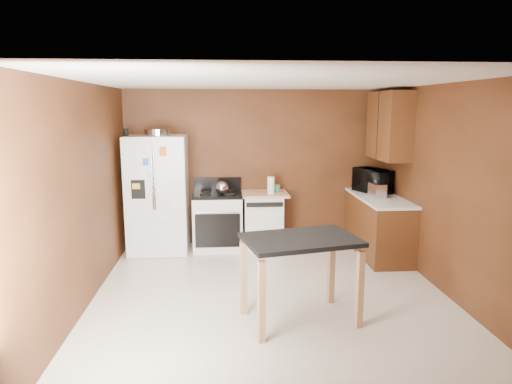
{
  "coord_description": "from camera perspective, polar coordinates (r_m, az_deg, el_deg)",
  "views": [
    {
      "loc": [
        -0.56,
        -5.11,
        2.22
      ],
      "look_at": [
        -0.11,
        0.85,
        1.11
      ],
      "focal_mm": 32.0,
      "sensor_mm": 36.0,
      "label": 1
    }
  ],
  "objects": [
    {
      "name": "toaster",
      "position": [
        7.01,
        14.91,
        0.2
      ],
      "size": [
        0.2,
        0.3,
        0.21
      ],
      "primitive_type": "cube",
      "rotation": [
        0.0,
        0.0,
        0.1
      ],
      "color": "silver",
      "rests_on": "right_cabinets"
    },
    {
      "name": "dishwasher",
      "position": [
        7.31,
        0.86,
        -3.45
      ],
      "size": [
        0.78,
        0.63,
        0.89
      ],
      "color": "white",
      "rests_on": "ground"
    },
    {
      "name": "green_canister",
      "position": [
        7.28,
        2.59,
        0.49
      ],
      "size": [
        0.13,
        0.13,
        0.12
      ],
      "primitive_type": "cylinder",
      "rotation": [
        0.0,
        0.0,
        -0.26
      ],
      "color": "#3D9E5C",
      "rests_on": "dishwasher"
    },
    {
      "name": "wall_front",
      "position": [
        3.07,
        6.53,
        -7.9
      ],
      "size": [
        4.2,
        0.0,
        4.2
      ],
      "primitive_type": "plane",
      "rotation": [
        -1.57,
        0.0,
        0.0
      ],
      "color": "#5E2F18",
      "rests_on": "ground"
    },
    {
      "name": "island",
      "position": [
        4.75,
        5.57,
        -7.39
      ],
      "size": [
        1.27,
        0.99,
        0.91
      ],
      "color": "black",
      "rests_on": "ground"
    },
    {
      "name": "kettle",
      "position": [
        7.03,
        -4.28,
        0.54
      ],
      "size": [
        0.2,
        0.2,
        0.2
      ],
      "primitive_type": "sphere",
      "color": "silver",
      "rests_on": "gas_range"
    },
    {
      "name": "wall_right",
      "position": [
        5.84,
        22.86,
        0.17
      ],
      "size": [
        0.0,
        4.5,
        4.5
      ],
      "primitive_type": "plane",
      "rotation": [
        1.57,
        0.0,
        -1.57
      ],
      "color": "#5E2F18",
      "rests_on": "ground"
    },
    {
      "name": "floor",
      "position": [
        5.6,
        1.85,
        -12.8
      ],
      "size": [
        4.5,
        4.5,
        0.0
      ],
      "primitive_type": "plane",
      "color": "silver",
      "rests_on": "ground"
    },
    {
      "name": "refrigerator",
      "position": [
        7.17,
        -12.16,
        -0.29
      ],
      "size": [
        0.9,
        0.8,
        1.8
      ],
      "color": "white",
      "rests_on": "ground"
    },
    {
      "name": "wall_left",
      "position": [
        5.43,
        -20.7,
        -0.43
      ],
      "size": [
        0.0,
        4.5,
        4.5
      ],
      "primitive_type": "plane",
      "rotation": [
        1.57,
        0.0,
        1.57
      ],
      "color": "#5E2F18",
      "rests_on": "ground"
    },
    {
      "name": "ceiling",
      "position": [
        5.15,
        2.02,
        13.67
      ],
      "size": [
        4.5,
        4.5,
        0.0
      ],
      "primitive_type": "plane",
      "rotation": [
        3.14,
        0.0,
        0.0
      ],
      "color": "white",
      "rests_on": "ground"
    },
    {
      "name": "right_cabinets",
      "position": [
        7.14,
        15.42,
        -0.42
      ],
      "size": [
        0.63,
        1.58,
        2.45
      ],
      "color": "#5F2F1A",
      "rests_on": "ground"
    },
    {
      "name": "wall_back",
      "position": [
        7.45,
        0.06,
        3.07
      ],
      "size": [
        4.2,
        0.0,
        4.2
      ],
      "primitive_type": "plane",
      "rotation": [
        1.57,
        0.0,
        0.0
      ],
      "color": "#5E2F18",
      "rests_on": "ground"
    },
    {
      "name": "microwave",
      "position": [
        7.41,
        14.37,
        1.28
      ],
      "size": [
        0.63,
        0.72,
        0.34
      ],
      "primitive_type": "imported",
      "rotation": [
        0.0,
        0.0,
        2.01
      ],
      "color": "black",
      "rests_on": "right_cabinets"
    },
    {
      "name": "gas_range",
      "position": [
        7.25,
        -4.81,
        -3.51
      ],
      "size": [
        0.76,
        0.68,
        1.1
      ],
      "color": "white",
      "rests_on": "ground"
    },
    {
      "name": "paper_towel",
      "position": [
        7.11,
        1.88,
        0.85
      ],
      "size": [
        0.15,
        0.15,
        0.26
      ],
      "primitive_type": "cylinder",
      "rotation": [
        0.0,
        0.0,
        -0.43
      ],
      "color": "white",
      "rests_on": "dishwasher"
    },
    {
      "name": "roasting_pan",
      "position": [
        7.08,
        -12.19,
        7.32
      ],
      "size": [
        0.4,
        0.4,
        0.1
      ],
      "primitive_type": "cylinder",
      "color": "silver",
      "rests_on": "refrigerator"
    },
    {
      "name": "pen_cup",
      "position": [
        7.08,
        -15.94,
        7.19
      ],
      "size": [
        0.07,
        0.07,
        0.11
      ],
      "primitive_type": "cylinder",
      "color": "black",
      "rests_on": "refrigerator"
    }
  ]
}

